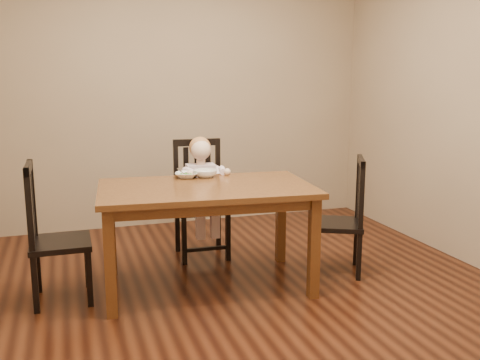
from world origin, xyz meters
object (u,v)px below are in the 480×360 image
object	(u,v)px
toddler	(201,186)
bowl_peas	(187,175)
dining_table	(206,198)
chair_right	(344,218)
chair_child	(200,201)
chair_left	(53,236)
bowl_veg	(206,173)

from	to	relation	value
toddler	bowl_peas	world-z (taller)	toddler
dining_table	chair_right	world-z (taller)	chair_right
chair_right	toddler	size ratio (longest dim) A/B	1.67
chair_right	toddler	bearing A→B (deg)	79.74
chair_child	bowl_peas	world-z (taller)	chair_child
chair_left	bowl_veg	world-z (taller)	chair_left
chair_left	toddler	bearing A→B (deg)	116.52
dining_table	bowl_peas	world-z (taller)	bowl_peas
dining_table	chair_left	size ratio (longest dim) A/B	1.65
dining_table	chair_right	xyz separation A→B (m)	(1.09, -0.06, -0.23)
chair_left	chair_child	bearing A→B (deg)	118.39
bowl_veg	chair_child	bearing A→B (deg)	82.36
chair_child	dining_table	bearing A→B (deg)	82.09
toddler	bowl_veg	size ratio (longest dim) A/B	3.02
dining_table	bowl_peas	distance (m)	0.36
chair_left	toddler	world-z (taller)	chair_left
toddler	chair_child	bearing A→B (deg)	-90.00
chair_child	bowl_peas	bearing A→B (deg)	64.85
toddler	chair_right	bearing A→B (deg)	145.95
chair_left	bowl_veg	xyz separation A→B (m)	(1.14, 0.24, 0.32)
bowl_veg	chair_right	bearing A→B (deg)	-20.41
chair_child	bowl_peas	xyz separation A→B (m)	(-0.20, -0.38, 0.30)
bowl_peas	chair_child	bearing A→B (deg)	62.18
dining_table	bowl_peas	size ratio (longest dim) A/B	8.93
chair_left	chair_right	bearing A→B (deg)	86.85
chair_right	bowl_veg	size ratio (longest dim) A/B	5.04
chair_child	bowl_veg	bearing A→B (deg)	85.03
bowl_veg	chair_left	bearing A→B (deg)	-167.91
chair_right	bowl_peas	distance (m)	1.27
chair_left	chair_right	xyz separation A→B (m)	(2.16, -0.13, -0.02)
dining_table	bowl_peas	bearing A→B (deg)	101.25
chair_left	bowl_peas	distance (m)	1.08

